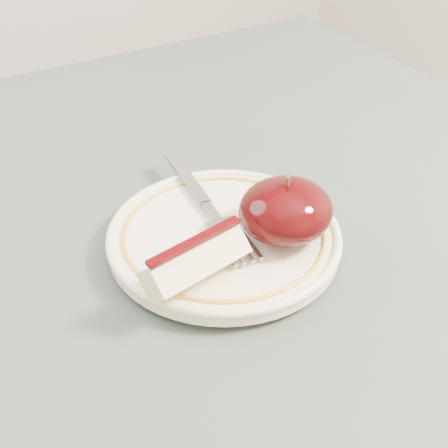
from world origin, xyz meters
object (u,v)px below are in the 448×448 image
table (205,297)px  apple_half (286,210)px  fork (206,204)px  plate (224,236)px

table → apple_half: apple_half is taller
fork → apple_half: bearing=-143.2°
table → fork: 0.11m
plate → fork: fork is taller
table → apple_half: size_ratio=10.72×
table → apple_half: bearing=-52.8°
table → plate: bearing=-85.8°
fork → plate: bearing=180.0°
plate → table: bearing=94.2°
plate → apple_half: 0.06m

